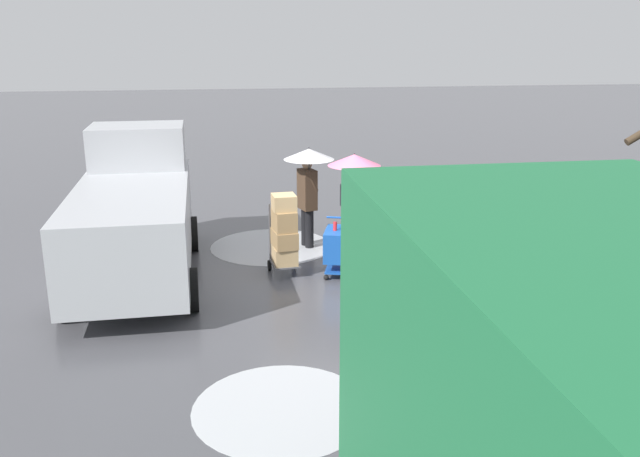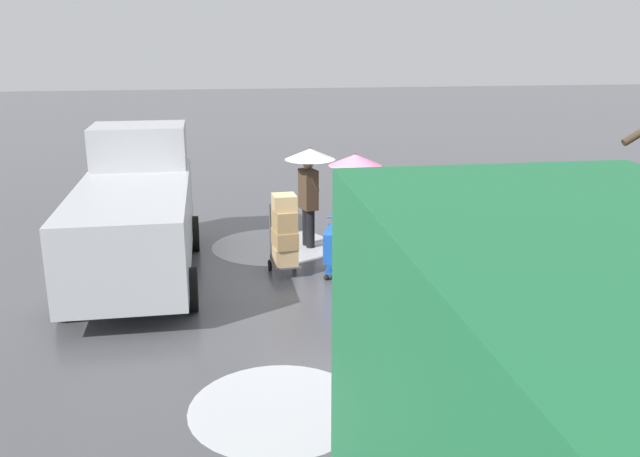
{
  "view_description": "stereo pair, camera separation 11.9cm",
  "coord_description": "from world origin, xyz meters",
  "px_view_note": "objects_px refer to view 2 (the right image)",
  "views": [
    {
      "loc": [
        1.93,
        11.51,
        4.35
      ],
      "look_at": [
        0.16,
        0.31,
        1.05
      ],
      "focal_mm": 37.56,
      "sensor_mm": 36.0,
      "label": 1
    },
    {
      "loc": [
        1.81,
        11.53,
        4.35
      ],
      "look_at": [
        0.16,
        0.31,
        1.05
      ],
      "focal_mm": 37.56,
      "sensor_mm": 36.0,
      "label": 2
    }
  ],
  "objects_px": {
    "shopping_cart_vendor": "(340,246)",
    "hand_dolly_boxes": "(285,232)",
    "cargo_van_parked_right": "(135,214)",
    "pedestrian_pink_side": "(355,181)",
    "pedestrian_black_side": "(309,174)"
  },
  "relations": [
    {
      "from": "pedestrian_black_side",
      "to": "cargo_van_parked_right",
      "type": "bearing_deg",
      "value": 19.91
    },
    {
      "from": "cargo_van_parked_right",
      "to": "pedestrian_pink_side",
      "type": "height_order",
      "value": "cargo_van_parked_right"
    },
    {
      "from": "hand_dolly_boxes",
      "to": "pedestrian_black_side",
      "type": "distance_m",
      "value": 1.9
    },
    {
      "from": "shopping_cart_vendor",
      "to": "hand_dolly_boxes",
      "type": "distance_m",
      "value": 1.05
    },
    {
      "from": "shopping_cart_vendor",
      "to": "pedestrian_pink_side",
      "type": "distance_m",
      "value": 1.5
    },
    {
      "from": "cargo_van_parked_right",
      "to": "hand_dolly_boxes",
      "type": "xyz_separation_m",
      "value": [
        -2.71,
        0.38,
        -0.36
      ]
    },
    {
      "from": "hand_dolly_boxes",
      "to": "pedestrian_black_side",
      "type": "relative_size",
      "value": 0.72
    },
    {
      "from": "shopping_cart_vendor",
      "to": "pedestrian_pink_side",
      "type": "height_order",
      "value": "pedestrian_pink_side"
    },
    {
      "from": "shopping_cart_vendor",
      "to": "pedestrian_black_side",
      "type": "relative_size",
      "value": 0.49
    },
    {
      "from": "hand_dolly_boxes",
      "to": "pedestrian_pink_side",
      "type": "height_order",
      "value": "pedestrian_pink_side"
    },
    {
      "from": "pedestrian_pink_side",
      "to": "pedestrian_black_side",
      "type": "relative_size",
      "value": 1.0
    },
    {
      "from": "shopping_cart_vendor",
      "to": "hand_dolly_boxes",
      "type": "bearing_deg",
      "value": -10.63
    },
    {
      "from": "pedestrian_black_side",
      "to": "pedestrian_pink_side",
      "type": "bearing_deg",
      "value": 135.41
    },
    {
      "from": "shopping_cart_vendor",
      "to": "hand_dolly_boxes",
      "type": "height_order",
      "value": "hand_dolly_boxes"
    },
    {
      "from": "hand_dolly_boxes",
      "to": "pedestrian_pink_side",
      "type": "xyz_separation_m",
      "value": [
        -1.49,
        -0.81,
        0.75
      ]
    }
  ]
}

